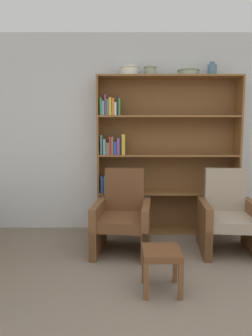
{
  "coord_description": "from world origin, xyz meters",
  "views": [
    {
      "loc": [
        -0.58,
        -1.84,
        1.41
      ],
      "look_at": [
        -0.57,
        1.9,
        0.95
      ],
      "focal_mm": 32.0,
      "sensor_mm": 36.0,
      "label": 1
    }
  ],
  "objects_px": {
    "armchair_cushioned": "(227,217)",
    "armchair_leather": "(122,217)",
    "bowl_olive": "(187,72)",
    "vase_tall": "(211,70)",
    "bowl_cream": "(128,71)",
    "bookshelf": "(157,157)",
    "bowl_brass": "(149,71)",
    "footstool": "(161,258)"
  },
  "relations": [
    {
      "from": "bowl_brass",
      "to": "vase_tall",
      "type": "xyz_separation_m",
      "value": [
        0.82,
        0.0,
        0.01
      ]
    },
    {
      "from": "bowl_brass",
      "to": "vase_tall",
      "type": "distance_m",
      "value": 0.82
    },
    {
      "from": "vase_tall",
      "to": "armchair_cushioned",
      "type": "relative_size",
      "value": 0.19
    },
    {
      "from": "bowl_olive",
      "to": "armchair_cushioned",
      "type": "height_order",
      "value": "bowl_olive"
    },
    {
      "from": "bowl_cream",
      "to": "armchair_cushioned",
      "type": "distance_m",
      "value": 2.25
    },
    {
      "from": "bowl_cream",
      "to": "bowl_olive",
      "type": "bearing_deg",
      "value": 0.0
    },
    {
      "from": "bowl_brass",
      "to": "bowl_olive",
      "type": "bearing_deg",
      "value": 0.0
    },
    {
      "from": "bowl_cream",
      "to": "armchair_leather",
      "type": "height_order",
      "value": "bowl_cream"
    },
    {
      "from": "bowl_olive",
      "to": "vase_tall",
      "type": "relative_size",
      "value": 1.64
    },
    {
      "from": "armchair_cushioned",
      "to": "armchair_leather",
      "type": "bearing_deg",
      "value": 5.67
    },
    {
      "from": "vase_tall",
      "to": "bowl_olive",
      "type": "bearing_deg",
      "value": 180.0
    },
    {
      "from": "bowl_olive",
      "to": "armchair_cushioned",
      "type": "relative_size",
      "value": 0.31
    },
    {
      "from": "bowl_brass",
      "to": "bookshelf",
      "type": "bearing_deg",
      "value": 13.77
    },
    {
      "from": "vase_tall",
      "to": "armchair_leather",
      "type": "relative_size",
      "value": 0.19
    },
    {
      "from": "bowl_brass",
      "to": "armchair_leather",
      "type": "distance_m",
      "value": 1.96
    },
    {
      "from": "bowl_olive",
      "to": "armchair_cushioned",
      "type": "bearing_deg",
      "value": -60.5
    },
    {
      "from": "vase_tall",
      "to": "bowl_brass",
      "type": "bearing_deg",
      "value": 180.0
    },
    {
      "from": "bowl_cream",
      "to": "armchair_cushioned",
      "type": "xyz_separation_m",
      "value": [
        1.16,
        -0.66,
        -1.81
      ]
    },
    {
      "from": "bowl_olive",
      "to": "armchair_leather",
      "type": "xyz_separation_m",
      "value": [
        -0.87,
        -0.66,
        -1.79
      ]
    },
    {
      "from": "bowl_olive",
      "to": "vase_tall",
      "type": "height_order",
      "value": "vase_tall"
    },
    {
      "from": "armchair_cushioned",
      "to": "bowl_brass",
      "type": "bearing_deg",
      "value": -31.19
    },
    {
      "from": "bowl_brass",
      "to": "footstool",
      "type": "bearing_deg",
      "value": -90.32
    },
    {
      "from": "armchair_leather",
      "to": "footstool",
      "type": "height_order",
      "value": "armchair_leather"
    },
    {
      "from": "armchair_cushioned",
      "to": "footstool",
      "type": "bearing_deg",
      "value": 51.76
    },
    {
      "from": "bowl_olive",
      "to": "vase_tall",
      "type": "distance_m",
      "value": 0.32
    },
    {
      "from": "bookshelf",
      "to": "footstool",
      "type": "height_order",
      "value": "bookshelf"
    },
    {
      "from": "armchair_leather",
      "to": "bookshelf",
      "type": "bearing_deg",
      "value": -118.44
    },
    {
      "from": "vase_tall",
      "to": "armchair_cushioned",
      "type": "distance_m",
      "value": 1.94
    },
    {
      "from": "bowl_brass",
      "to": "armchair_leather",
      "type": "relative_size",
      "value": 0.18
    },
    {
      "from": "bowl_olive",
      "to": "footstool",
      "type": "relative_size",
      "value": 0.78
    },
    {
      "from": "vase_tall",
      "to": "armchair_cushioned",
      "type": "height_order",
      "value": "vase_tall"
    },
    {
      "from": "bowl_brass",
      "to": "armchair_leather",
      "type": "bearing_deg",
      "value": -118.64
    },
    {
      "from": "bowl_olive",
      "to": "bookshelf",
      "type": "bearing_deg",
      "value": 175.8
    },
    {
      "from": "armchair_leather",
      "to": "bowl_cream",
      "type": "bearing_deg",
      "value": -90.83
    },
    {
      "from": "bowl_brass",
      "to": "footstool",
      "type": "distance_m",
      "value": 2.48
    },
    {
      "from": "footstool",
      "to": "vase_tall",
      "type": "bearing_deg",
      "value": 62.33
    },
    {
      "from": "vase_tall",
      "to": "bookshelf",
      "type": "bearing_deg",
      "value": 177.67
    },
    {
      "from": "bowl_olive",
      "to": "vase_tall",
      "type": "bearing_deg",
      "value": 0.0
    },
    {
      "from": "armchair_leather",
      "to": "footstool",
      "type": "xyz_separation_m",
      "value": [
        0.35,
        -0.93,
        -0.09
      ]
    },
    {
      "from": "bookshelf",
      "to": "footstool",
      "type": "relative_size",
      "value": 5.64
    },
    {
      "from": "footstool",
      "to": "bowl_olive",
      "type": "bearing_deg",
      "value": 71.95
    },
    {
      "from": "bowl_cream",
      "to": "vase_tall",
      "type": "distance_m",
      "value": 1.1
    }
  ]
}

